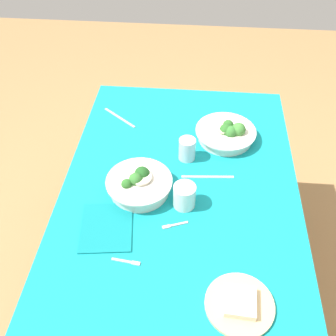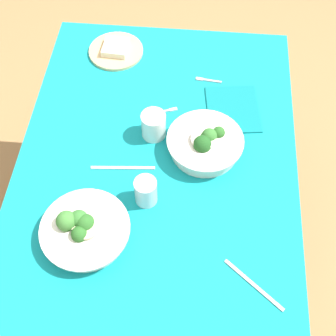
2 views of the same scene
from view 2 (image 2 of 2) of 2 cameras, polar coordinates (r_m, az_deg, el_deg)
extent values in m
plane|color=#9E7547|center=(2.13, -1.02, -10.24)|extent=(6.00, 6.00, 0.00)
cube|color=teal|center=(1.48, -1.44, 0.75)|extent=(1.30, 0.91, 0.01)
cube|color=brown|center=(1.50, -1.42, 0.42)|extent=(1.26, 0.88, 0.02)
cylinder|color=brown|center=(2.13, 9.89, 6.55)|extent=(0.07, 0.07, 0.70)
cylinder|color=brown|center=(2.16, -9.10, 7.85)|extent=(0.07, 0.07, 0.70)
cylinder|color=silver|center=(1.36, -10.21, -7.90)|extent=(0.23, 0.23, 0.04)
cylinder|color=silver|center=(1.33, -10.37, -7.44)|extent=(0.26, 0.26, 0.01)
sphere|color=#33702D|center=(1.34, -11.09, -6.30)|extent=(0.05, 0.05, 0.05)
sphere|color=#286023|center=(1.33, -10.34, -6.85)|extent=(0.06, 0.06, 0.06)
sphere|color=#3D7A33|center=(1.33, -12.59, -6.49)|extent=(0.06, 0.06, 0.06)
sphere|color=#286023|center=(1.32, -11.06, -8.14)|extent=(0.05, 0.05, 0.05)
cylinder|color=beige|center=(1.32, -10.28, -7.28)|extent=(0.08, 0.08, 0.01)
cylinder|color=silver|center=(1.49, 4.61, 2.85)|extent=(0.22, 0.22, 0.05)
cylinder|color=silver|center=(1.47, 4.69, 3.52)|extent=(0.25, 0.25, 0.01)
sphere|color=#286023|center=(1.48, 6.37, 4.43)|extent=(0.04, 0.04, 0.04)
sphere|color=#286023|center=(1.46, 4.67, 3.73)|extent=(0.04, 0.04, 0.04)
sphere|color=#33702D|center=(1.46, 5.20, 4.02)|extent=(0.05, 0.05, 0.05)
sphere|color=#1E511E|center=(1.44, 4.33, 2.97)|extent=(0.06, 0.06, 0.06)
cylinder|color=beige|center=(1.45, 4.46, 3.67)|extent=(0.08, 0.08, 0.01)
cylinder|color=#D6B27A|center=(1.82, -6.53, 14.35)|extent=(0.21, 0.21, 0.01)
cube|color=beige|center=(1.81, -6.58, 14.78)|extent=(0.10, 0.10, 0.02)
cylinder|color=silver|center=(1.37, -2.79, -2.93)|extent=(0.07, 0.07, 0.10)
cylinder|color=silver|center=(1.51, -1.82, 5.39)|extent=(0.08, 0.08, 0.09)
cube|color=#B7B7BC|center=(1.71, 5.58, 10.80)|extent=(0.02, 0.07, 0.00)
cube|color=#B7B7BC|center=(1.72, 3.97, 11.06)|extent=(0.02, 0.03, 0.00)
cube|color=#B7B7BC|center=(1.60, -0.96, 7.02)|extent=(0.03, 0.06, 0.00)
cube|color=#B7B7BC|center=(1.61, 0.67, 7.35)|extent=(0.02, 0.03, 0.00)
cube|color=#B7B7BC|center=(1.32, 10.68, -14.16)|extent=(0.14, 0.17, 0.00)
cube|color=#B7B7BC|center=(1.47, -5.67, 0.03)|extent=(0.03, 0.21, 0.00)
cube|color=#0F777D|center=(1.63, 8.11, 7.31)|extent=(0.23, 0.20, 0.01)
camera|label=1|loc=(1.90, 0.67, 53.60)|focal=42.28mm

